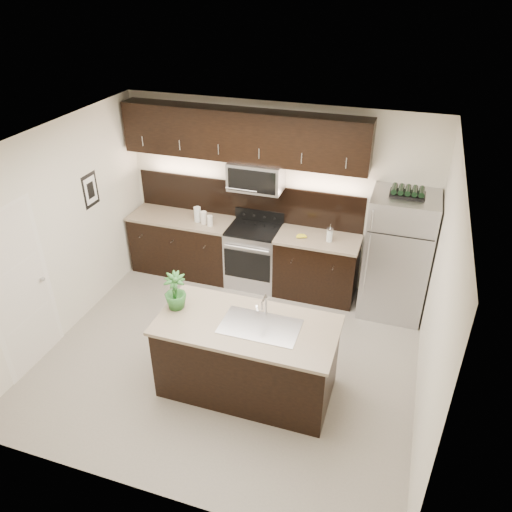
% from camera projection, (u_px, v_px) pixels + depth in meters
% --- Properties ---
extents(ground, '(4.50, 4.50, 0.00)m').
position_uv_depth(ground, '(231.00, 355.00, 6.29)').
color(ground, gray).
rests_on(ground, ground).
extents(room_walls, '(4.52, 4.02, 2.71)m').
position_uv_depth(room_walls, '(216.00, 237.00, 5.43)').
color(room_walls, silver).
rests_on(room_walls, ground).
extents(counter_run, '(3.51, 0.65, 0.94)m').
position_uv_depth(counter_run, '(241.00, 254.00, 7.55)').
color(counter_run, black).
rests_on(counter_run, ground).
extents(upper_fixtures, '(3.49, 0.40, 1.66)m').
position_uv_depth(upper_fixtures, '(245.00, 143.00, 6.82)').
color(upper_fixtures, black).
rests_on(upper_fixtures, counter_run).
extents(island, '(1.96, 0.96, 0.94)m').
position_uv_depth(island, '(247.00, 357.00, 5.57)').
color(island, black).
rests_on(island, ground).
extents(sink_faucet, '(0.84, 0.50, 0.28)m').
position_uv_depth(sink_faucet, '(260.00, 325.00, 5.30)').
color(sink_faucet, silver).
rests_on(sink_faucet, island).
extents(refrigerator, '(0.85, 0.77, 1.76)m').
position_uv_depth(refrigerator, '(397.00, 256.00, 6.69)').
color(refrigerator, '#B2B2B7').
rests_on(refrigerator, ground).
extents(wine_rack, '(0.43, 0.27, 0.10)m').
position_uv_depth(wine_rack, '(408.00, 192.00, 6.22)').
color(wine_rack, black).
rests_on(wine_rack, refrigerator).
extents(plant, '(0.32, 0.32, 0.44)m').
position_uv_depth(plant, '(175.00, 291.00, 5.48)').
color(plant, '#275E25').
rests_on(plant, island).
extents(canisters, '(0.33, 0.18, 0.23)m').
position_uv_depth(canisters, '(202.00, 217.00, 7.35)').
color(canisters, silver).
rests_on(canisters, counter_run).
extents(french_press, '(0.09, 0.09, 0.26)m').
position_uv_depth(french_press, '(330.00, 235.00, 6.87)').
color(french_press, silver).
rests_on(french_press, counter_run).
extents(bananas, '(0.19, 0.17, 0.05)m').
position_uv_depth(bananas, '(298.00, 236.00, 7.00)').
color(bananas, yellow).
rests_on(bananas, counter_run).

